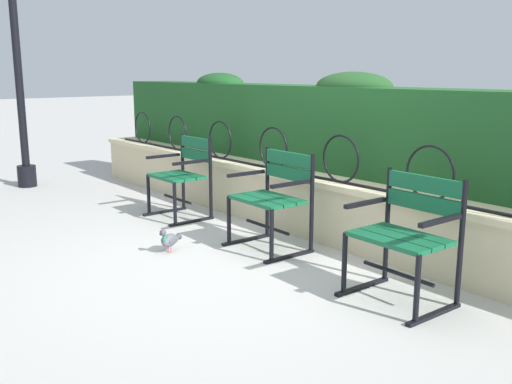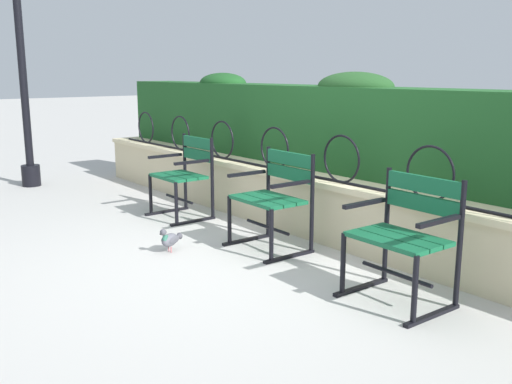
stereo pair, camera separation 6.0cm
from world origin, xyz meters
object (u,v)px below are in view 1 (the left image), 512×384
park_chair_right (407,233)px  park_chair_left (183,174)px  lamppost (17,56)px  park_chair_centre (274,196)px  pigeon_near_chairs (170,239)px

park_chair_right → park_chair_left: bearing=179.2°
park_chair_left → lamppost: (-2.69, -0.77, 1.23)m
park_chair_centre → pigeon_near_chairs: size_ratio=3.06×
lamppost → pigeon_near_chairs: bearing=0.4°
park_chair_right → lamppost: (-5.54, -0.73, 1.23)m
park_chair_centre → pigeon_near_chairs: bearing=-120.5°
park_chair_right → lamppost: bearing=-172.5°
park_chair_centre → lamppost: (-4.12, -0.80, 1.23)m
pigeon_near_chairs → park_chair_right: bearing=20.6°
park_chair_centre → lamppost: bearing=-169.1°
park_chair_left → park_chair_centre: (1.43, 0.03, 0.00)m
park_chair_centre → pigeon_near_chairs: 0.96m
park_chair_right → lamppost: 5.72m
park_chair_left → pigeon_near_chairs: 1.27m
pigeon_near_chairs → park_chair_left: bearing=142.6°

